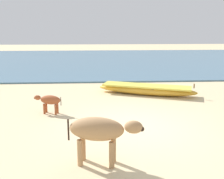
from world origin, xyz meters
name	(u,v)px	position (x,y,z in m)	size (l,w,h in m)	color
ground	(135,127)	(0.00, 0.00, 0.00)	(80.00, 80.00, 0.00)	beige
sea_water	(109,60)	(0.00, 16.63, 0.04)	(60.00, 20.00, 0.08)	slate
fishing_boat_2	(146,89)	(1.07, 3.96, 0.24)	(4.49, 2.40, 0.63)	gold
cow_adult_tan	(99,131)	(-1.13, -2.19, 0.78)	(1.66, 0.72, 1.09)	tan
calf_far_rust	(49,101)	(-2.83, 1.46, 0.48)	(1.01, 0.48, 0.66)	#9E4C28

